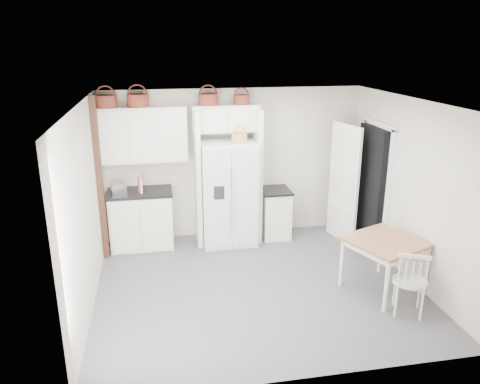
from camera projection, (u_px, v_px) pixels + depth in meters
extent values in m
plane|color=#4E4D55|center=(257.00, 285.00, 6.73)|extent=(4.50, 4.50, 0.00)
plane|color=white|center=(259.00, 103.00, 5.93)|extent=(4.50, 4.50, 0.00)
plane|color=#B4AA9C|center=(233.00, 163.00, 8.20)|extent=(4.50, 0.00, 4.50)
plane|color=#B4AA9C|center=(85.00, 210.00, 5.94)|extent=(0.00, 4.00, 4.00)
plane|color=#B4AA9C|center=(411.00, 191.00, 6.72)|extent=(0.00, 4.00, 4.00)
cube|color=silver|center=(228.00, 193.00, 7.94)|extent=(0.92, 0.74, 1.78)
cube|color=white|center=(142.00, 220.00, 7.89)|extent=(1.02, 0.64, 0.94)
cube|color=white|center=(275.00, 214.00, 8.31)|extent=(0.47, 0.57, 0.84)
cube|color=brown|center=(384.00, 265.00, 6.49)|extent=(1.20, 1.20, 0.77)
cube|color=white|center=(410.00, 281.00, 5.92)|extent=(0.56, 0.54, 0.89)
cube|color=black|center=(140.00, 192.00, 7.74)|extent=(1.06, 0.69, 0.04)
cube|color=black|center=(275.00, 191.00, 8.18)|extent=(0.51, 0.61, 0.04)
cube|color=silver|center=(118.00, 188.00, 7.60)|extent=(0.27, 0.20, 0.17)
cube|color=maroon|center=(140.00, 185.00, 7.62)|extent=(0.05, 0.16, 0.24)
cube|color=beige|center=(140.00, 185.00, 7.62)|extent=(0.07, 0.17, 0.25)
cylinder|color=#54231A|center=(106.00, 101.00, 7.33)|extent=(0.33, 0.33, 0.19)
cylinder|color=#54231A|center=(138.00, 100.00, 7.42)|extent=(0.34, 0.34, 0.20)
cylinder|color=#54231A|center=(208.00, 99.00, 7.61)|extent=(0.32, 0.32, 0.18)
cylinder|color=#54231A|center=(242.00, 100.00, 7.71)|extent=(0.27, 0.27, 0.15)
cylinder|color=#A27345|center=(239.00, 138.00, 7.58)|extent=(0.26, 0.26, 0.14)
cube|color=white|center=(144.00, 135.00, 7.59)|extent=(1.40, 0.34, 0.90)
cube|color=white|center=(226.00, 118.00, 7.76)|extent=(1.12, 0.34, 0.45)
cube|color=white|center=(197.00, 178.00, 7.85)|extent=(0.08, 0.60, 2.30)
cube|color=white|center=(257.00, 175.00, 8.03)|extent=(0.08, 0.60, 2.30)
cube|color=#381E17|center=(100.00, 180.00, 7.21)|extent=(0.09, 0.09, 2.60)
cube|color=black|center=(372.00, 189.00, 7.72)|extent=(0.18, 0.85, 2.05)
cube|color=white|center=(344.00, 184.00, 7.97)|extent=(0.21, 0.79, 2.05)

